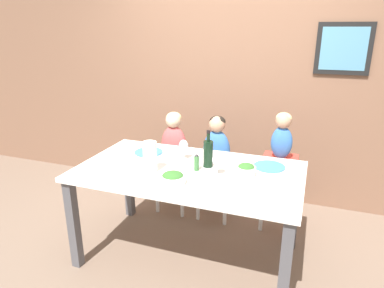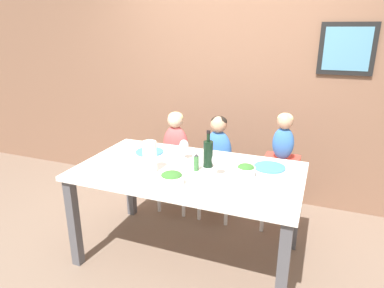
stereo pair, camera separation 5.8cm
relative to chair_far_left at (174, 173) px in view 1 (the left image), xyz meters
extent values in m
plane|color=#705B4C|center=(0.41, -0.69, -0.39)|extent=(14.00, 14.00, 0.00)
cube|color=brown|center=(0.41, 0.59, 0.96)|extent=(10.00, 0.06, 2.70)
cube|color=black|center=(1.45, 0.55, 1.22)|extent=(0.48, 0.02, 0.46)
cube|color=teal|center=(1.45, 0.54, 1.22)|extent=(0.39, 0.00, 0.38)
cube|color=white|center=(0.41, -0.69, 0.36)|extent=(1.69, 0.95, 0.03)
cube|color=#4C4C51|center=(-0.37, -1.11, -0.02)|extent=(0.07, 0.07, 0.74)
cube|color=#4C4C51|center=(1.20, -1.11, -0.02)|extent=(0.07, 0.07, 0.74)
cube|color=#4C4C51|center=(-0.37, -0.27, -0.02)|extent=(0.07, 0.07, 0.74)
cube|color=#4C4C51|center=(1.20, -0.27, -0.02)|extent=(0.07, 0.07, 0.74)
cylinder|color=silver|center=(-0.14, -0.14, -0.18)|extent=(0.04, 0.04, 0.42)
cylinder|color=silver|center=(0.14, -0.14, -0.18)|extent=(0.04, 0.04, 0.42)
cylinder|color=silver|center=(-0.14, 0.14, -0.18)|extent=(0.04, 0.04, 0.42)
cylinder|color=silver|center=(0.14, 0.14, -0.18)|extent=(0.04, 0.04, 0.42)
cube|color=white|center=(0.00, 0.00, 0.06)|extent=(0.36, 0.38, 0.05)
cylinder|color=silver|center=(0.30, -0.14, -0.18)|extent=(0.04, 0.04, 0.42)
cylinder|color=silver|center=(0.57, -0.14, -0.18)|extent=(0.04, 0.04, 0.42)
cylinder|color=silver|center=(0.30, 0.14, -0.18)|extent=(0.04, 0.04, 0.42)
cylinder|color=silver|center=(0.57, 0.14, -0.18)|extent=(0.04, 0.04, 0.42)
cube|color=white|center=(0.44, 0.00, 0.06)|extent=(0.36, 0.38, 0.05)
cylinder|color=silver|center=(0.91, -0.11, -0.07)|extent=(0.04, 0.04, 0.64)
cylinder|color=silver|center=(1.14, -0.11, -0.07)|extent=(0.04, 0.04, 0.64)
cylinder|color=silver|center=(0.91, 0.11, -0.07)|extent=(0.04, 0.04, 0.64)
cylinder|color=silver|center=(1.14, 0.11, -0.07)|extent=(0.04, 0.04, 0.64)
cube|color=red|center=(1.02, 0.00, 0.28)|extent=(0.31, 0.32, 0.05)
ellipsoid|color=#C64C4C|center=(0.00, 0.00, 0.29)|extent=(0.26, 0.15, 0.42)
sphere|color=#D6AD89|center=(0.00, 0.00, 0.56)|extent=(0.15, 0.15, 0.15)
ellipsoid|color=#DBC684|center=(0.00, 0.01, 0.58)|extent=(0.15, 0.15, 0.11)
ellipsoid|color=#3366B2|center=(0.44, 0.00, 0.29)|extent=(0.26, 0.15, 0.42)
sphere|color=tan|center=(0.44, 0.00, 0.56)|extent=(0.15, 0.15, 0.15)
ellipsoid|color=black|center=(0.44, 0.01, 0.58)|extent=(0.15, 0.15, 0.11)
ellipsoid|color=#3366B2|center=(1.02, 0.00, 0.45)|extent=(0.18, 0.10, 0.29)
sphere|color=tan|center=(1.02, 0.00, 0.65)|extent=(0.14, 0.14, 0.14)
ellipsoid|color=#DBC684|center=(1.02, 0.01, 0.67)|extent=(0.13, 0.13, 0.10)
cylinder|color=black|center=(0.53, -0.59, 0.48)|extent=(0.07, 0.07, 0.21)
cylinder|color=black|center=(0.53, -0.59, 0.63)|extent=(0.03, 0.03, 0.08)
cylinder|color=black|center=(0.53, -0.59, 0.66)|extent=(0.03, 0.03, 0.02)
cylinder|color=white|center=(0.16, -0.82, 0.50)|extent=(0.10, 0.10, 0.23)
cylinder|color=white|center=(0.64, -0.72, 0.38)|extent=(0.06, 0.06, 0.00)
cylinder|color=white|center=(0.64, -0.72, 0.42)|extent=(0.01, 0.01, 0.07)
ellipsoid|color=white|center=(0.64, -0.72, 0.50)|extent=(0.07, 0.07, 0.09)
cylinder|color=white|center=(0.30, -0.50, 0.38)|extent=(0.06, 0.06, 0.00)
cylinder|color=white|center=(0.30, -0.50, 0.42)|extent=(0.01, 0.01, 0.07)
ellipsoid|color=white|center=(0.30, -0.50, 0.50)|extent=(0.07, 0.07, 0.09)
cylinder|color=white|center=(0.40, -0.97, 0.41)|extent=(0.17, 0.17, 0.07)
ellipsoid|color=#336628|center=(0.40, -0.97, 0.45)|extent=(0.15, 0.15, 0.05)
cylinder|color=white|center=(0.84, -0.65, 0.41)|extent=(0.14, 0.14, 0.07)
ellipsoid|color=#336628|center=(0.84, -0.65, 0.45)|extent=(0.12, 0.12, 0.05)
cylinder|color=silver|center=(-0.07, -0.94, 0.39)|extent=(0.24, 0.24, 0.01)
cylinder|color=teal|center=(-0.04, -0.47, 0.39)|extent=(0.24, 0.24, 0.01)
cylinder|color=teal|center=(0.98, -0.44, 0.39)|extent=(0.24, 0.24, 0.01)
cylinder|color=#336633|center=(0.47, -0.69, 0.44)|extent=(0.04, 0.04, 0.11)
cone|color=black|center=(0.47, -0.69, 0.51)|extent=(0.03, 0.03, 0.02)
camera|label=1|loc=(1.25, -2.93, 1.40)|focal=32.00mm
camera|label=2|loc=(1.31, -2.91, 1.40)|focal=32.00mm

